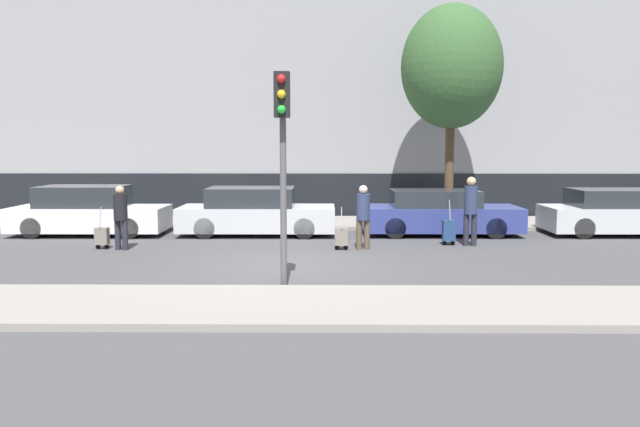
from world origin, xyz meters
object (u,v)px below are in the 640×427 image
Objects in this scene: pedestrian_left at (121,214)px; parked_car_3 at (616,213)px; trolley_center at (341,237)px; pedestrian_right at (471,206)px; parked_car_2 at (439,214)px; traffic_light at (283,137)px; parked_bicycle at (460,211)px; parked_car_0 at (88,212)px; trolley_left at (102,236)px; parked_car_1 at (256,213)px; trolley_right at (449,231)px; pedestrian_center at (363,213)px; bare_tree_near_crossing at (452,67)px.

parked_car_3 is at bearing 23.66° from pedestrian_left.
trolley_center is 0.60× the size of pedestrian_right.
pedestrian_left is (-8.53, -2.73, 0.29)m from parked_car_2.
parked_bicycle is (5.17, 8.97, -2.31)m from traffic_light.
trolley_left is at bearing -62.62° from parked_car_0.
trolley_left is (-14.28, -2.62, -0.31)m from parked_car_3.
parked_car_0 is 7.83m from trolley_center.
trolley_center is (2.46, -2.62, -0.32)m from parked_car_1.
trolley_right is at bearing -179.95° from pedestrian_right.
parked_car_3 is 1.07× the size of traffic_light.
trolley_left is (-0.54, 0.12, -0.59)m from pedestrian_left.
trolley_right is (-0.54, 0.08, -0.65)m from pedestrian_right.
parked_car_0 is 2.45× the size of pedestrian_right.
pedestrian_center is 6.69m from bare_tree_near_crossing.
parked_car_3 is at bearing -24.58° from parked_bicycle.
parked_car_2 is 4.22× the size of trolley_left.
parked_car_0 is at bearing -170.52° from bare_tree_near_crossing.
pedestrian_center reaches higher than parked_car_1.
parked_car_2 reaches higher than trolley_left.
parked_bicycle is at bearing 38.28° from pedestrian_left.
pedestrian_center is 0.90× the size of pedestrian_right.
bare_tree_near_crossing reaches higher than traffic_light.
parked_car_1 is at bearing 100.44° from traffic_light.
pedestrian_center is 0.81m from trolley_center.
parked_car_2 is at bearing 43.46° from pedestrian_center.
bare_tree_near_crossing is (3.55, 4.36, 4.73)m from trolley_center.
trolley_right is 4.01m from parked_bicycle.
trolley_center is 2.96m from trolley_right.
trolley_left is at bearing 175.51° from pedestrian_center.
parked_car_1 is 2.57× the size of parked_bicycle.
parked_car_3 is 3.86× the size of trolley_center.
traffic_light reaches higher than pedestrian_left.
pedestrian_right is 0.85m from trolley_right.
trolley_left is (1.28, -2.47, -0.34)m from parked_car_0.
trolley_left is 9.01m from trolley_right.
parked_car_0 reaches higher than parked_bicycle.
parked_car_1 is 2.77× the size of pedestrian_center.
pedestrian_left is 0.92× the size of parked_bicycle.
pedestrian_center is at bearing -132.27° from parked_car_2.
trolley_center reaches higher than trolley_left.
pedestrian_center is 0.93× the size of parked_bicycle.
parked_car_2 is (5.41, 0.06, -0.03)m from parked_car_1.
pedestrian_right is (0.46, -2.01, 0.41)m from parked_car_2.
parked_car_2 is 1.95m from trolley_right.
pedestrian_center reaches higher than trolley_right.
trolley_center is at bearing 74.96° from traffic_light.
parked_car_0 is 3.17m from pedestrian_left.
trolley_right is (-5.30, -1.93, -0.25)m from parked_car_3.
bare_tree_near_crossing is (-4.61, 1.68, 4.43)m from parked_car_3.
parked_bicycle is (11.39, 2.06, -0.18)m from parked_car_0.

